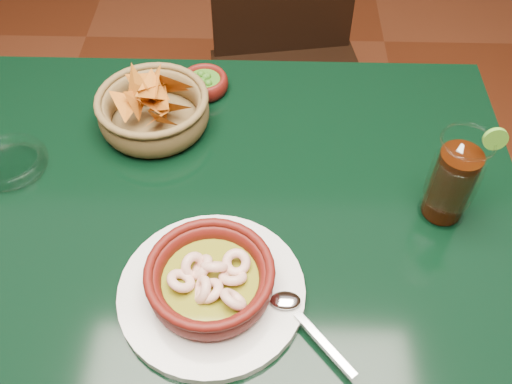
{
  "coord_description": "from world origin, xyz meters",
  "views": [
    {
      "loc": [
        0.16,
        -0.6,
        1.5
      ],
      "look_at": [
        0.14,
        -0.02,
        0.81
      ],
      "focal_mm": 40.0,
      "sensor_mm": 36.0,
      "label": 1
    }
  ],
  "objects_px": {
    "cola_drink": "(453,180)",
    "dining_chair": "(289,65)",
    "shrimp_plate": "(211,283)",
    "chip_basket": "(154,110)",
    "dining_table": "(180,238)"
  },
  "relations": [
    {
      "from": "dining_chair",
      "to": "cola_drink",
      "type": "distance_m",
      "value": 0.82
    },
    {
      "from": "dining_table",
      "to": "cola_drink",
      "type": "bearing_deg",
      "value": -0.54
    },
    {
      "from": "dining_table",
      "to": "dining_chair",
      "type": "height_order",
      "value": "dining_chair"
    },
    {
      "from": "shrimp_plate",
      "to": "cola_drink",
      "type": "distance_m",
      "value": 0.41
    },
    {
      "from": "shrimp_plate",
      "to": "chip_basket",
      "type": "xyz_separation_m",
      "value": [
        -0.14,
        0.37,
        0.01
      ]
    },
    {
      "from": "shrimp_plate",
      "to": "cola_drink",
      "type": "height_order",
      "value": "cola_drink"
    },
    {
      "from": "dining_chair",
      "to": "shrimp_plate",
      "type": "bearing_deg",
      "value": -98.7
    },
    {
      "from": "shrimp_plate",
      "to": "dining_table",
      "type": "bearing_deg",
      "value": 114.6
    },
    {
      "from": "dining_table",
      "to": "shrimp_plate",
      "type": "height_order",
      "value": "shrimp_plate"
    },
    {
      "from": "chip_basket",
      "to": "cola_drink",
      "type": "bearing_deg",
      "value": -21.37
    },
    {
      "from": "cola_drink",
      "to": "dining_chair",
      "type": "bearing_deg",
      "value": 108.32
    },
    {
      "from": "chip_basket",
      "to": "dining_chair",
      "type": "bearing_deg",
      "value": 62.18
    },
    {
      "from": "shrimp_plate",
      "to": "chip_basket",
      "type": "distance_m",
      "value": 0.39
    },
    {
      "from": "dining_table",
      "to": "dining_chair",
      "type": "xyz_separation_m",
      "value": [
        0.21,
        0.71,
        -0.15
      ]
    },
    {
      "from": "shrimp_plate",
      "to": "dining_chair",
      "type": "bearing_deg",
      "value": 81.3
    }
  ]
}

